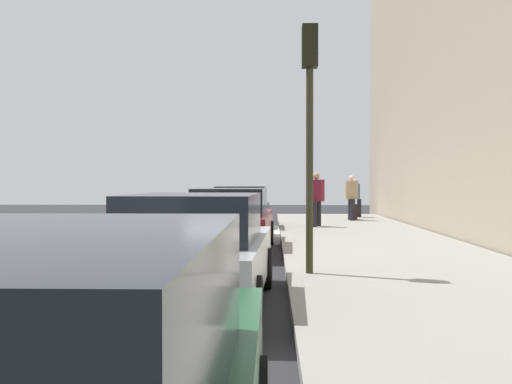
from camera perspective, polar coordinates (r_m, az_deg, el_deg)
ground_plane at (r=13.77m, az=-1.62°, el=-5.96°), size 56.00×56.00×0.00m
sidewalk at (r=13.97m, az=12.09°, el=-5.57°), size 28.00×4.60×0.15m
lane_stripe_centre at (r=14.31m, az=-14.58°, el=-5.71°), size 28.00×0.14×0.01m
snow_bank_curb at (r=17.58m, az=1.37°, el=-4.08°), size 4.05×0.56×0.22m
parked_car_silver at (r=7.92m, az=-5.81°, el=-5.65°), size 4.41×2.03×1.51m
parked_car_maroon at (r=14.09m, az=-2.36°, el=-2.70°), size 4.68×2.01×1.51m
parked_car_charcoal at (r=19.85m, az=-1.40°, el=-1.62°), size 4.52×1.94×1.51m
pedestrian_burgundy_coat at (r=19.96m, az=5.83°, el=-0.56°), size 0.56×0.58×1.82m
pedestrian_blue_coat at (r=25.49m, az=9.57°, el=-0.45°), size 0.48×0.54×1.64m
pedestrian_tan_coat at (r=23.39m, az=9.23°, el=-0.41°), size 0.58×0.50×1.76m
traffic_light_pole at (r=9.91m, az=5.21°, el=8.39°), size 0.35×0.26×4.11m
rolling_suitcase at (r=23.91m, az=9.47°, el=-1.89°), size 0.34×0.22×0.98m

